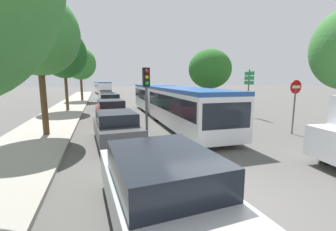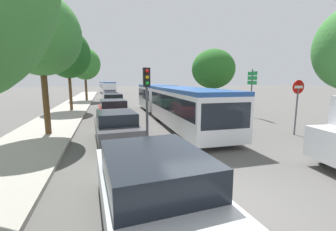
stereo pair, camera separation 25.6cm
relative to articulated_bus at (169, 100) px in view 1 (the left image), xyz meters
The scene contains 17 objects.
ground_plane 11.39m from the articulated_bus, 100.09° to the right, with size 200.00×200.00×0.00m, color #565451.
kerb_strip_left 13.92m from the articulated_bus, 124.01° to the left, with size 3.20×55.24×0.14m, color #9E998E.
articulated_bus is the anchor object (origin of this frame).
city_bus_rear 34.34m from the articulated_bus, 96.63° to the left, with size 3.30×11.34×2.41m.
queued_car_silver 12.14m from the articulated_bus, 107.98° to the right, with size 2.17×4.54×1.54m.
queued_car_graphite 6.69m from the articulated_bus, 128.06° to the right, with size 2.02×4.23×1.43m.
queued_car_red 4.11m from the articulated_bus, behind, with size 2.06×4.31×1.46m.
queued_car_green 7.91m from the articulated_bus, 119.13° to the left, with size 2.12×4.43×1.50m.
queued_car_white 13.37m from the articulated_bus, 106.82° to the left, with size 1.94×4.06×1.37m.
queued_car_black 18.63m from the articulated_bus, 101.89° to the left, with size 1.96×4.10×1.39m.
traffic_light 5.45m from the articulated_bus, 118.94° to the right, with size 0.33×0.37×3.40m.
no_entry_sign 7.95m from the articulated_bus, 52.18° to the right, with size 0.70×0.08×2.82m.
direction_sign_post 6.34m from the articulated_bus, ahead, with size 0.30×1.39×3.60m.
tree_left_mid 8.70m from the articulated_bus, 156.64° to the right, with size 3.74×3.74×6.88m.
tree_left_far 10.65m from the articulated_bus, 138.83° to the left, with size 3.84×3.84×7.23m.
tree_left_distant 18.28m from the articulated_bus, 112.58° to the left, with size 4.00×4.00×7.02m.
tree_right_mid 8.40m from the articulated_bus, 41.47° to the left, with size 4.27×4.27×5.85m.
Camera 1 is at (-2.83, -4.23, 2.82)m, focal length 24.00 mm.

